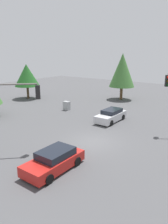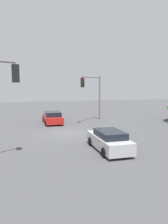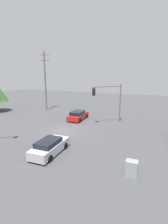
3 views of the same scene
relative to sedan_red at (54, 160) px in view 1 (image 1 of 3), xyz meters
The scene contains 7 objects.
ground_plane 5.47m from the sedan_red, 95.93° to the left, with size 80.00×80.00×0.00m, color #4C4C4F.
sedan_red is the anchor object (origin of this frame).
sedan_silver 11.68m from the sedan_red, 101.03° to the left, with size 1.87×4.39×1.37m.
traffic_signal_main 5.78m from the sedan_red, behind, with size 3.37×3.32×5.51m.
electrical_cabinet 15.57m from the sedan_red, 127.74° to the left, with size 0.83×0.62×1.17m, color #9EA0A3.
tree_behind 24.64m from the sedan_red, 144.19° to the left, with size 4.06×4.06×5.70m.
tree_right 24.27m from the sedan_red, 106.58° to the left, with size 4.09×4.09×7.42m.
Camera 1 is at (9.83, -14.69, 7.50)m, focal length 35.00 mm.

